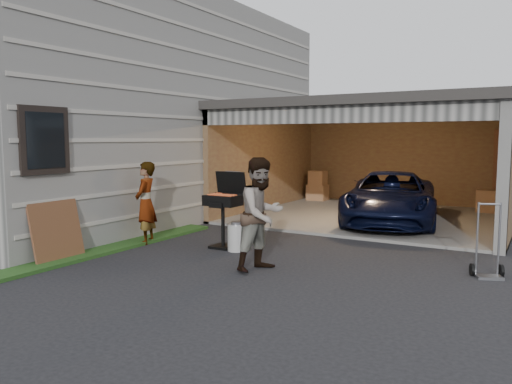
% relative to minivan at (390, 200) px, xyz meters
% --- Properties ---
extents(ground, '(80.00, 80.00, 0.00)m').
position_rel_minivan_xyz_m(ground, '(-1.40, -5.58, -0.60)').
color(ground, black).
rests_on(ground, ground).
extents(house, '(7.00, 11.00, 5.50)m').
position_rel_minivan_xyz_m(house, '(-7.40, -1.58, 2.15)').
color(house, '#474744').
rests_on(house, ground).
extents(groundcover_strip, '(0.50, 8.00, 0.06)m').
position_rel_minivan_xyz_m(groundcover_strip, '(-3.65, -6.58, -0.57)').
color(groundcover_strip, '#193814').
rests_on(groundcover_strip, ground).
extents(garage, '(6.80, 6.30, 2.90)m').
position_rel_minivan_xyz_m(garage, '(-0.64, 1.21, 1.27)').
color(garage, '#605E59').
rests_on(garage, ground).
extents(minivan, '(2.83, 4.61, 1.19)m').
position_rel_minivan_xyz_m(minivan, '(0.00, 0.00, 0.00)').
color(minivan, black).
rests_on(minivan, ground).
extents(woman, '(0.57, 0.68, 1.59)m').
position_rel_minivan_xyz_m(woman, '(-3.50, -4.48, 0.20)').
color(woman, '#A8B8D3').
rests_on(woman, ground).
extents(man, '(0.87, 1.00, 1.75)m').
position_rel_minivan_xyz_m(man, '(-0.60, -5.04, 0.28)').
color(man, '#3F2318').
rests_on(man, ground).
extents(bbq_grill, '(0.63, 0.56, 1.41)m').
position_rel_minivan_xyz_m(bbq_grill, '(-2.00, -4.01, 0.25)').
color(bbq_grill, black).
rests_on(bbq_grill, ground).
extents(propane_tank, '(0.43, 0.43, 0.48)m').
position_rel_minivan_xyz_m(propane_tank, '(-1.65, -4.13, -0.35)').
color(propane_tank, '#BABAB6').
rests_on(propane_tank, ground).
extents(plywood_panel, '(0.26, 0.94, 1.03)m').
position_rel_minivan_xyz_m(plywood_panel, '(-3.80, -6.28, -0.08)').
color(plywood_panel, '#50321B').
rests_on(plywood_panel, ground).
extents(hand_truck, '(0.50, 0.46, 1.10)m').
position_rel_minivan_xyz_m(hand_truck, '(2.47, -3.71, -0.38)').
color(hand_truck, gray).
rests_on(hand_truck, ground).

